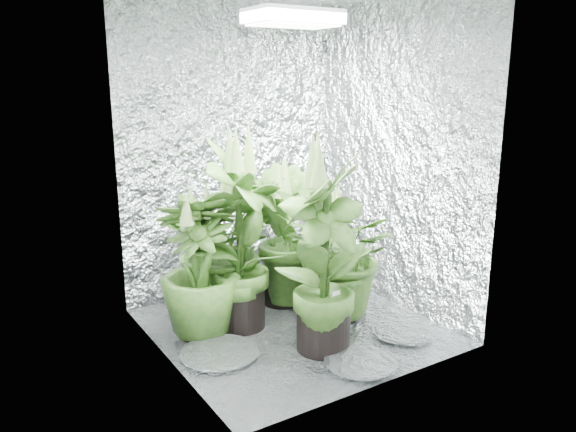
% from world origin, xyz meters
% --- Properties ---
extents(ground, '(1.60, 1.60, 0.00)m').
position_xyz_m(ground, '(0.00, 0.00, 0.00)').
color(ground, silver).
rests_on(ground, ground).
extents(walls, '(1.62, 1.62, 2.00)m').
position_xyz_m(walls, '(0.00, 0.00, 1.00)').
color(walls, silver).
rests_on(walls, ground).
extents(grow_lamp, '(0.50, 0.30, 0.22)m').
position_xyz_m(grow_lamp, '(0.00, 0.00, 1.83)').
color(grow_lamp, gray).
rests_on(grow_lamp, ceiling).
extents(plant_a, '(1.00, 1.00, 0.95)m').
position_xyz_m(plant_a, '(-0.25, 0.47, 0.45)').
color(plant_a, black).
rests_on(plant_a, ground).
extents(plant_b, '(0.85, 0.85, 1.24)m').
position_xyz_m(plant_b, '(-0.27, 0.18, 0.58)').
color(plant_b, black).
rests_on(plant_b, ground).
extents(plant_c, '(0.59, 0.59, 1.01)m').
position_xyz_m(plant_c, '(0.16, 0.37, 0.46)').
color(plant_c, black).
rests_on(plant_c, ground).
extents(plant_d, '(0.61, 0.61, 0.93)m').
position_xyz_m(plant_d, '(-0.52, 0.20, 0.43)').
color(plant_d, black).
rests_on(plant_d, ground).
extents(plant_e, '(0.92, 0.92, 0.91)m').
position_xyz_m(plant_e, '(0.31, -0.05, 0.43)').
color(plant_e, black).
rests_on(plant_e, ground).
extents(plant_f, '(0.82, 0.82, 1.23)m').
position_xyz_m(plant_f, '(-0.01, -0.33, 0.57)').
color(plant_f, black).
rests_on(plant_f, ground).
extents(circulation_fan, '(0.19, 0.32, 0.38)m').
position_xyz_m(circulation_fan, '(0.59, 0.46, 0.16)').
color(circulation_fan, black).
rests_on(circulation_fan, ground).
extents(plant_label, '(0.06, 0.03, 0.09)m').
position_xyz_m(plant_label, '(0.06, -0.37, 0.30)').
color(plant_label, white).
rests_on(plant_label, plant_f).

